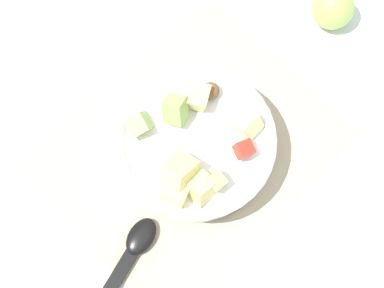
% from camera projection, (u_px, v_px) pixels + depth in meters
% --- Properties ---
extents(ground_plane, '(2.40, 2.40, 0.00)m').
position_uv_depth(ground_plane, '(189.00, 147.00, 0.87)').
color(ground_plane, silver).
extents(placemat, '(0.41, 0.32, 0.01)m').
position_uv_depth(placemat, '(189.00, 146.00, 0.86)').
color(placemat, tan).
rests_on(placemat, ground_plane).
extents(salad_bowl, '(0.23, 0.23, 0.10)m').
position_uv_depth(salad_bowl, '(192.00, 146.00, 0.82)').
color(salad_bowl, white).
rests_on(salad_bowl, placemat).
extents(serving_spoon, '(0.20, 0.08, 0.01)m').
position_uv_depth(serving_spoon, '(127.00, 260.00, 0.80)').
color(serving_spoon, black).
rests_on(serving_spoon, placemat).
extents(whole_apple, '(0.07, 0.07, 0.08)m').
position_uv_depth(whole_apple, '(333.00, 8.00, 0.90)').
color(whole_apple, '#9EC656').
rests_on(whole_apple, ground_plane).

